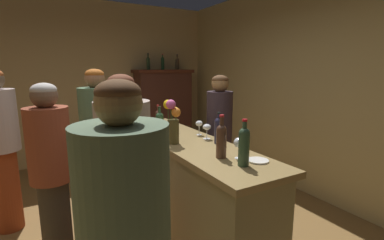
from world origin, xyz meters
TOP-DOWN VIEW (x-y plane):
  - wall_back at (0.00, 3.11)m, footprint 4.92×0.12m
  - wall_right at (2.46, 0.00)m, footprint 0.12×6.23m
  - bar_counter at (0.51, 0.05)m, footprint 0.58×2.25m
  - display_cabinet at (1.48, 2.79)m, footprint 1.12×0.47m
  - wine_bottle_merlot at (0.51, -0.78)m, footprint 0.08×0.08m
  - wine_bottle_malbec at (0.48, -0.56)m, footprint 0.08×0.08m
  - wine_bottle_chardonnay at (0.69, -0.21)m, footprint 0.07×0.07m
  - wine_bottle_rose at (0.44, 0.56)m, footprint 0.06×0.06m
  - wine_bottle_syrah at (0.37, 0.36)m, footprint 0.08×0.08m
  - wine_glass_front at (0.58, -0.64)m, footprint 0.08×0.08m
  - wine_glass_mid at (0.69, -0.03)m, footprint 0.08×0.08m
  - wine_glass_rear at (0.71, 0.15)m, footprint 0.07×0.07m
  - flower_arrangement at (0.34, -0.02)m, footprint 0.13×0.14m
  - cheese_plate at (0.66, -0.76)m, footprint 0.16×0.16m
  - display_bottle_left at (1.18, 2.79)m, footprint 0.07×0.07m
  - display_bottle_midleft at (1.47, 2.79)m, footprint 0.06×0.06m
  - display_bottle_center at (1.78, 2.79)m, footprint 0.07×0.07m
  - patron_in_grey at (-0.21, -0.36)m, footprint 0.38×0.38m
  - patron_in_navy at (-0.20, 0.54)m, footprint 0.33×0.33m
  - patron_redhead at (-0.65, 0.14)m, footprint 0.32×0.32m
  - patron_tall at (-1.05, 1.10)m, footprint 0.36×0.36m
  - bartender at (1.20, 0.49)m, footprint 0.31×0.31m

SIDE VIEW (x-z plane):
  - bar_counter at x=0.51m, z-range 0.00..1.02m
  - display_cabinet at x=1.48m, z-range 0.03..1.68m
  - patron_redhead at x=-0.65m, z-range 0.09..1.66m
  - patron_in_grey at x=-0.21m, z-range 0.07..1.72m
  - bartender at x=1.20m, z-range 0.10..1.70m
  - patron_in_navy at x=-0.20m, z-range 0.09..1.76m
  - patron_tall at x=-1.05m, z-range 0.09..1.76m
  - cheese_plate at x=0.66m, z-range 1.01..1.02m
  - wine_glass_mid at x=0.69m, z-range 1.05..1.19m
  - wine_glass_rear at x=0.71m, z-range 1.05..1.20m
  - wine_glass_front at x=0.58m, z-range 1.05..1.21m
  - wine_bottle_rose at x=0.44m, z-range 0.99..1.27m
  - wine_bottle_syrah at x=0.37m, z-range 0.99..1.28m
  - wine_bottle_chardonnay at x=0.69m, z-range 1.00..1.28m
  - wine_bottle_malbec at x=0.48m, z-range 0.99..1.32m
  - wine_bottle_merlot at x=0.51m, z-range 1.00..1.33m
  - flower_arrangement at x=0.34m, z-range 1.03..1.43m
  - wall_back at x=0.00m, z-range 0.00..2.84m
  - wall_right at x=2.46m, z-range 0.00..2.84m
  - display_bottle_center at x=1.78m, z-range 1.63..1.92m
  - display_bottle_left at x=1.18m, z-range 1.62..1.93m
  - display_bottle_midleft at x=1.47m, z-range 1.63..1.92m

